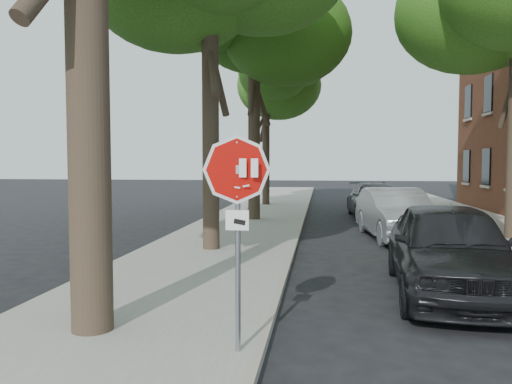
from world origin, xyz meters
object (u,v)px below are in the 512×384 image
at_px(stop_sign, 237,201).
at_px(car_a, 449,248).
at_px(car_c, 375,200).
at_px(tree_far, 266,73).
at_px(tree_mid_b, 254,21).
at_px(car_b, 396,214).

distance_m(stop_sign, car_a, 4.96).
xyz_separation_m(stop_sign, car_c, (3.30, 16.17, -1.20)).
distance_m(stop_sign, tree_far, 21.88).
distance_m(tree_mid_b, car_c, 9.05).
height_order(stop_sign, tree_far, tree_far).
relative_size(stop_sign, car_b, 0.54).
bearing_deg(car_b, stop_sign, -114.69).
distance_m(stop_sign, tree_mid_b, 15.48).
xyz_separation_m(tree_mid_b, car_a, (5.02, -10.62, -7.15)).
bearing_deg(tree_mid_b, stop_sign, -83.05).
bearing_deg(stop_sign, car_c, 78.46).
bearing_deg(tree_far, car_b, -64.17).
bearing_deg(stop_sign, car_b, 71.98).
xyz_separation_m(stop_sign, car_a, (3.30, 3.53, -1.10)).
xyz_separation_m(tree_mid_b, tree_far, (-0.30, 6.99, -0.78)).
bearing_deg(car_c, tree_far, 134.18).
relative_size(tree_mid_b, tree_far, 1.11).
bearing_deg(tree_far, tree_mid_b, -87.56).
bearing_deg(stop_sign, tree_far, 95.46).
distance_m(car_a, car_c, 12.64).
height_order(tree_mid_b, car_a, tree_mid_b).
bearing_deg(stop_sign, tree_mid_b, 96.95).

